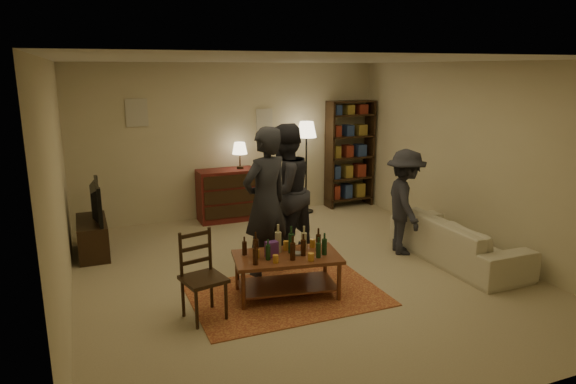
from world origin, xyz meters
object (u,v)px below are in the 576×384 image
dining_chair (201,272)px  person_right (284,191)px  dresser (227,194)px  person_by_sofa (405,202)px  person_left (266,202)px  floor_lamp (306,136)px  coffee_table (287,261)px  bookshelf (350,153)px  sofa (457,240)px  tv_stand (92,228)px

dining_chair → person_right: size_ratio=0.51×
dresser → person_by_sofa: person_by_sofa is taller
dresser → person_left: person_left is taller
person_right → person_by_sofa: (1.63, -0.53, -0.19)m
floor_lamp → coffee_table: bearing=-117.8°
bookshelf → person_right: size_ratio=1.07×
bookshelf → dining_chair: bearing=-136.8°
dresser → floor_lamp: (1.47, -0.06, 0.94)m
coffee_table → person_by_sofa: size_ratio=0.87×
dresser → sofa: (2.39, -3.11, -0.17)m
person_by_sofa → person_left: bearing=108.7°
coffee_table → dresser: 3.26m
person_left → person_right: size_ratio=1.02×
coffee_table → bookshelf: 4.29m
dining_chair → floor_lamp: size_ratio=0.58×
dining_chair → person_left: bearing=26.5°
dining_chair → person_left: 1.42m
dresser → sofa: bearing=-52.5°
dresser → person_by_sofa: size_ratio=0.90×
coffee_table → dining_chair: 1.05m
dining_chair → dresser: bearing=57.1°
dining_chair → person_left: person_left is taller
dresser → person_right: person_right is taller
person_left → dresser: bearing=-116.1°
floor_lamp → person_by_sofa: size_ratio=1.11×
person_by_sofa → bookshelf: bearing=7.3°
person_left → person_right: person_left is taller
person_left → dining_chair: bearing=17.7°
dining_chair → coffee_table: bearing=-5.2°
coffee_table → person_right: size_ratio=0.70×
floor_lamp → person_left: size_ratio=0.87×
tv_stand → floor_lamp: (3.73, 0.85, 1.04)m
dining_chair → sofa: size_ratio=0.46×
dining_chair → sofa: 3.65m
dining_chair → sofa: dining_chair is taller
coffee_table → dresser: size_ratio=0.97×
bookshelf → person_right: 3.02m
tv_stand → person_by_sofa: 4.47m
tv_stand → floor_lamp: 3.96m
floor_lamp → person_right: size_ratio=0.89×
person_by_sofa → sofa: bearing=-119.4°
dining_chair → bookshelf: 5.08m
person_right → person_by_sofa: person_right is taller
dresser → coffee_table: bearing=-93.6°
tv_stand → bookshelf: (4.69, 0.98, 0.65)m
dining_chair → dresser: (1.25, 3.39, -0.03)m
floor_lamp → person_by_sofa: 2.61m
person_by_sofa → dining_chair: bearing=124.1°
coffee_table → sofa: (2.60, 0.14, -0.13)m
bookshelf → sofa: bookshelf is taller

